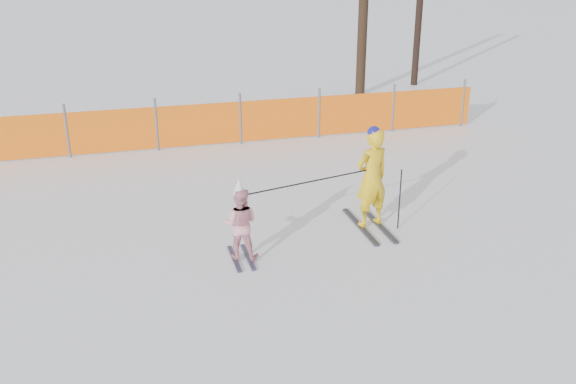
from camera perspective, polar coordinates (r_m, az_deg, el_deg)
The scene contains 6 objects.
ground at distance 10.00m, azimuth 0.76°, elevation -6.36°, with size 120.00×120.00×0.00m, color white.
adult at distance 10.97m, azimuth 7.45°, elevation 1.25°, with size 0.72×1.54×1.81m.
child at distance 9.89m, azimuth -4.27°, elevation -2.77°, with size 0.68×0.89×1.34m.
ski_poles at distance 10.51m, azimuth 4.67°, elevation 0.38°, with size 2.75×0.56×1.09m.
safety_fence at distance 15.41m, azimuth -11.28°, elevation 5.67°, with size 16.21×0.06×1.25m.
tree_trunks at distance 21.12m, azimuth 8.42°, elevation 16.11°, with size 2.59×1.15×5.71m.
Camera 1 is at (-2.46, -8.47, 4.70)m, focal length 40.00 mm.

